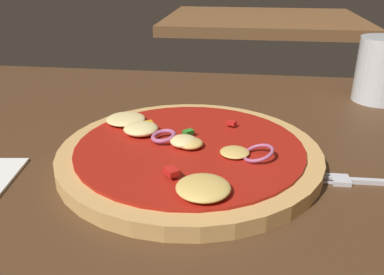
% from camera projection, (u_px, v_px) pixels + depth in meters
% --- Properties ---
extents(dining_table, '(1.12, 0.83, 0.04)m').
position_uv_depth(dining_table, '(200.00, 191.00, 0.44)').
color(dining_table, '#4C301C').
rests_on(dining_table, ground).
extents(pizza, '(0.29, 0.29, 0.03)m').
position_uv_depth(pizza, '(188.00, 153.00, 0.46)').
color(pizza, tan).
rests_on(pizza, dining_table).
extents(fork, '(0.18, 0.02, 0.01)m').
position_uv_depth(fork, '(382.00, 182.00, 0.41)').
color(fork, silver).
rests_on(fork, dining_table).
extents(beer_glass, '(0.08, 0.08, 0.10)m').
position_uv_depth(beer_glass, '(381.00, 74.00, 0.64)').
color(beer_glass, silver).
rests_on(beer_glass, dining_table).
extents(background_table, '(0.75, 0.61, 0.04)m').
position_uv_depth(background_table, '(263.00, 21.00, 1.60)').
color(background_table, brown).
rests_on(background_table, ground).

